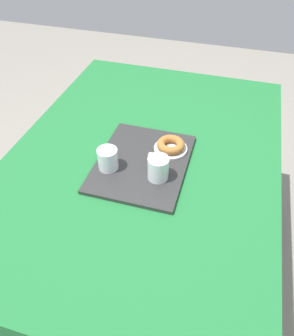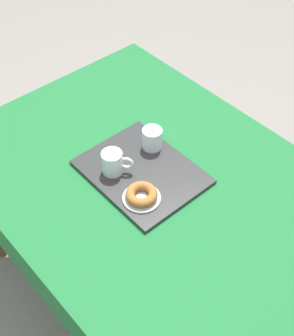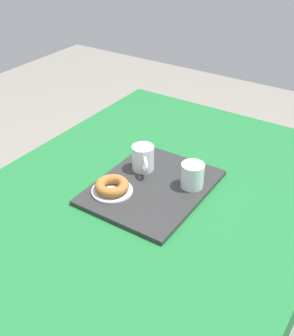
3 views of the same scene
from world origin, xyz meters
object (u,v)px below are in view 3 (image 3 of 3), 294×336
serving_tray (152,187)px  dining_table (145,220)px  tea_mug_left (143,159)px  water_glass_near (192,177)px  sugar_donut_left (112,186)px  donut_plate_left (112,191)px

serving_tray → dining_table: bearing=-168.4°
tea_mug_left → water_glass_near: tea_mug_left is taller
serving_tray → water_glass_near: water_glass_near is taller
serving_tray → tea_mug_left: 0.11m
water_glass_near → tea_mug_left: bearing=90.8°
dining_table → serving_tray: serving_tray is taller
tea_mug_left → sugar_donut_left: bearing=176.9°
dining_table → serving_tray: bearing=11.6°
water_glass_near → sugar_donut_left: bearing=130.3°
dining_table → tea_mug_left: tea_mug_left is taller
water_glass_near → donut_plate_left: bearing=130.3°
dining_table → sugar_donut_left: bearing=113.0°
tea_mug_left → donut_plate_left: size_ratio=0.75×
serving_tray → tea_mug_left: bearing=50.3°
sugar_donut_left → tea_mug_left: bearing=-3.1°
dining_table → serving_tray: size_ratio=3.48×
donut_plate_left → dining_table: bearing=-67.0°
tea_mug_left → dining_table: bearing=-143.8°
tea_mug_left → donut_plate_left: (-0.17, 0.01, -0.04)m
tea_mug_left → sugar_donut_left: 0.17m
water_glass_near → sugar_donut_left: size_ratio=0.75×
dining_table → tea_mug_left: bearing=36.2°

